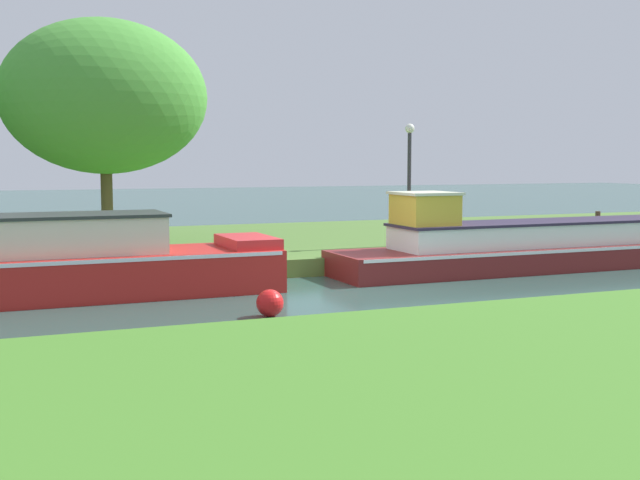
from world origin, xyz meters
TOP-DOWN VIEW (x-y plane):
  - ground_plane at (0.00, 0.00)m, footprint 120.00×120.00m
  - riverbank_far at (0.00, 7.00)m, footprint 72.00×10.00m
  - maroon_barge at (5.66, 1.20)m, footprint 10.98×2.00m
  - red_narrowboat at (-6.26, 1.20)m, footprint 9.61×2.09m
  - willow_tree_centre at (-3.72, 7.10)m, footprint 5.31×3.97m
  - lamp_post at (3.33, 3.69)m, footprint 0.24×0.24m
  - mooring_post_near at (-4.22, 2.42)m, footprint 0.18×0.18m
  - mooring_post_far at (8.33, 2.42)m, footprint 0.13×0.13m
  - channel_buoy at (-2.38, -2.00)m, footprint 0.46×0.46m

SIDE VIEW (x-z plane):
  - ground_plane at x=0.00m, z-range 0.00..0.00m
  - riverbank_far at x=0.00m, z-range 0.00..0.40m
  - channel_buoy at x=-2.38m, z-range 0.00..0.46m
  - maroon_barge at x=5.66m, z-range -0.39..1.49m
  - red_narrowboat at x=-6.26m, z-range -0.11..1.47m
  - mooring_post_far at x=8.33m, z-range 0.40..1.24m
  - mooring_post_near at x=-4.22m, z-range 0.40..1.24m
  - lamp_post at x=3.33m, z-range 0.79..3.89m
  - willow_tree_centre at x=-3.72m, z-range 1.30..7.11m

